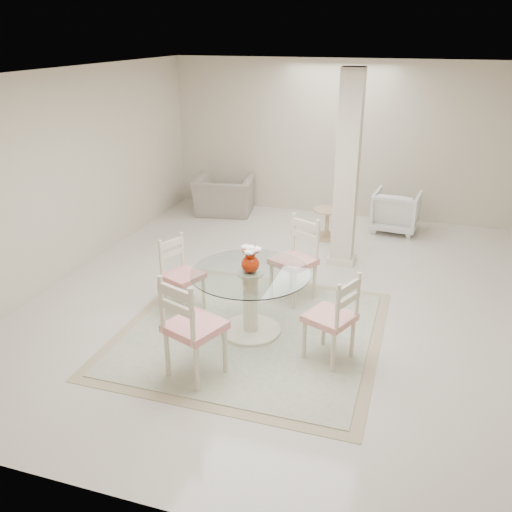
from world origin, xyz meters
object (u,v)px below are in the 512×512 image
(dining_chair_south, at_px, (189,321))
(armchair_white, at_px, (396,211))
(red_vase, at_px, (250,259))
(dining_chair_west, at_px, (179,269))
(dining_chair_east, at_px, (336,312))
(dining_chair_north, at_px, (298,253))
(column, at_px, (347,171))
(recliner_taupe, at_px, (224,195))
(side_table, at_px, (327,225))
(dining_table, at_px, (250,302))

(dining_chair_south, bearing_deg, armchair_white, -86.58)
(red_vase, height_order, dining_chair_west, red_vase)
(dining_chair_east, xyz_separation_m, armchair_white, (0.29, 4.19, -0.22))
(dining_chair_south, height_order, armchair_white, dining_chair_south)
(dining_chair_north, xyz_separation_m, dining_chair_south, (-0.57, -1.97, 0.02))
(red_vase, height_order, dining_chair_south, dining_chair_south)
(column, height_order, recliner_taupe, column)
(column, bearing_deg, side_table, 113.46)
(dining_chair_north, relative_size, dining_chair_west, 1.15)
(column, relative_size, recliner_taupe, 2.60)
(dining_chair_west, distance_m, recliner_taupe, 3.72)
(dining_chair_north, distance_m, armchair_white, 3.10)
(dining_chair_south, distance_m, recliner_taupe, 5.13)
(dining_chair_west, bearing_deg, armchair_white, -8.87)
(dining_chair_north, xyz_separation_m, side_table, (-0.04, 2.24, -0.39))
(dining_chair_north, bearing_deg, dining_chair_south, -79.63)
(dining_chair_east, bearing_deg, dining_table, -82.14)
(dining_table, xyz_separation_m, recliner_taupe, (-1.79, 3.90, -0.04))
(dining_chair_south, distance_m, side_table, 4.26)
(red_vase, distance_m, recliner_taupe, 4.33)
(dining_table, height_order, dining_chair_south, dining_chair_south)
(dining_chair_north, distance_m, dining_chair_south, 2.05)
(dining_chair_east, relative_size, dining_chair_west, 1.06)
(dining_chair_north, xyz_separation_m, dining_chair_west, (-1.26, -0.71, -0.08))
(dining_chair_north, bearing_deg, armchair_white, 97.74)
(column, bearing_deg, red_vase, -105.49)
(dining_chair_north, xyz_separation_m, armchair_white, (0.99, 2.92, -0.27))
(dining_chair_south, height_order, recliner_taupe, dining_chair_south)
(red_vase, relative_size, side_table, 0.62)
(column, distance_m, dining_chair_west, 2.72)
(column, xyz_separation_m, dining_chair_east, (0.34, -2.59, -0.79))
(column, height_order, dining_chair_west, column)
(recliner_taupe, height_order, armchair_white, armchair_white)
(dining_chair_east, bearing_deg, recliner_taupe, -122.63)
(dining_table, relative_size, dining_chair_south, 1.07)
(recliner_taupe, bearing_deg, dining_chair_east, 114.14)
(dining_chair_east, relative_size, side_table, 2.22)
(column, height_order, side_table, column)
(dining_chair_west, relative_size, armchair_white, 1.35)
(recliner_taupe, height_order, side_table, recliner_taupe)
(column, bearing_deg, armchair_white, 68.48)
(recliner_taupe, bearing_deg, armchair_white, 170.64)
(column, bearing_deg, dining_table, -105.51)
(red_vase, relative_size, dining_chair_west, 0.30)
(column, distance_m, dining_chair_north, 1.56)
(column, height_order, dining_chair_east, column)
(dining_chair_east, relative_size, recliner_taupe, 1.03)
(column, relative_size, dining_chair_west, 2.69)
(dining_chair_east, bearing_deg, dining_chair_south, -36.82)
(side_table, bearing_deg, dining_chair_north, -88.92)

